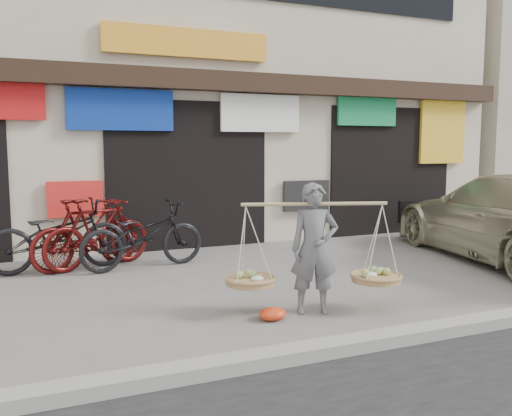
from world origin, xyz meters
name	(u,v)px	position (x,y,z in m)	size (l,w,h in m)	color
ground	(267,296)	(0.00, 0.00, 0.00)	(70.00, 70.00, 0.00)	slate
kerb	(355,344)	(0.00, -2.00, 0.06)	(70.00, 0.25, 0.12)	gray
shophouse_block	(152,77)	(0.00, 6.42, 3.45)	(14.00, 6.32, 7.00)	beige
street_vendor	(314,254)	(0.20, -0.85, 0.67)	(1.94, 1.00, 1.48)	slate
bike_0	(58,235)	(-2.34, 2.50, 0.54)	(0.72, 2.06, 1.08)	black
bike_1	(98,233)	(-1.76, 2.49, 0.55)	(0.51, 1.82, 1.09)	#4D0E0D
bike_2	(143,235)	(-1.13, 2.17, 0.52)	(0.68, 1.96, 1.03)	black
bike_3	(87,234)	(-1.93, 2.49, 0.55)	(0.51, 1.82, 1.09)	#4D0E0D
red_bag	(273,314)	(-0.34, -0.91, 0.07)	(0.31, 0.25, 0.14)	red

